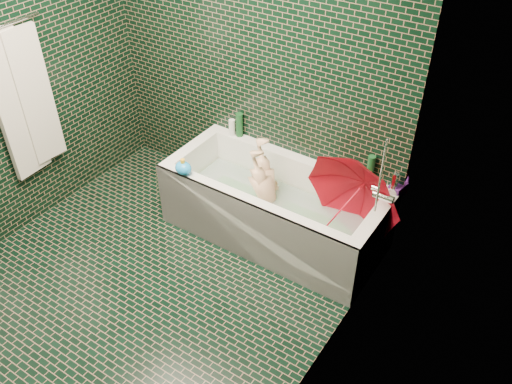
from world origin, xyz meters
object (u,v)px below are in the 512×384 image
Objects in this scene: bathtub at (274,214)px; rubber_duck at (369,180)px; umbrella at (343,207)px; bath_toy at (183,168)px; child at (268,198)px.

bathtub is 13.27× the size of rubber_duck.
umbrella is 0.32m from rubber_duck.
bath_toy is at bearing -152.38° from umbrella.
bath_toy is (-0.52, -0.37, 0.30)m from child.
rubber_duck is (0.61, 0.31, 0.38)m from bathtub.
umbrella is at bearing -82.78° from rubber_duck.
umbrella is at bearing 70.96° from child.
umbrella is (0.57, -0.00, 0.32)m from bathtub.
child is 0.80m from rubber_duck.
bath_toy reaches higher than rubber_duck.
bathtub is at bearing 23.93° from bath_toy.
rubber_duck is at bearing 96.02° from child.
rubber_duck is at bearing 26.81° from bathtub.
child is 1.31× the size of umbrella.
umbrella is 5.58× the size of rubber_duck.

